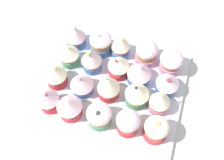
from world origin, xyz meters
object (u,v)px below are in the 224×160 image
Objects in this scene: cupcake_9 at (107,87)px; cupcake_13 at (82,84)px; cupcake_1 at (160,102)px; cupcake_17 at (55,75)px; cupcake_3 at (171,62)px; baking_tray at (112,86)px; cupcake_4 at (128,123)px; cupcake_10 at (119,67)px; cupcake_12 at (70,107)px; cupcake_0 at (156,129)px; cupcake_6 at (139,74)px; cupcake_8 at (99,116)px; cupcake_14 at (92,60)px; cupcake_15 at (101,43)px; cupcake_2 at (167,84)px; cupcake_11 at (121,46)px; cupcake_19 at (75,36)px; cupcake_5 at (137,95)px; cupcake_16 at (48,99)px; cupcake_7 at (146,53)px; cupcake_18 at (69,55)px.

cupcake_9 reaches higher than cupcake_13.
cupcake_17 is at bearing 91.03° from cupcake_1.
cupcake_13 is at bearing 122.99° from cupcake_3.
cupcake_4 is at bearing -145.73° from baking_tray.
cupcake_10 is 17.28cm from cupcake_12.
cupcake_0 is 1.00× the size of cupcake_6.
cupcake_8 is at bearing 177.97° from cupcake_10.
cupcake_14 is 10.52cm from cupcake_17.
cupcake_3 is 0.99× the size of cupcake_15.
cupcake_17 is at bearing 102.43° from cupcake_2.
cupcake_8 is 16.15cm from cupcake_14.
cupcake_1 is 19.72cm from cupcake_11.
cupcake_1 reaches higher than baking_tray.
cupcake_17 reaches higher than cupcake_2.
cupcake_19 is at bearing 54.01° from baking_tray.
cupcake_10 is (4.19, -0.57, 4.23)cm from baking_tray.
cupcake_9 is at bearing -155.07° from cupcake_15.
cupcake_5 is 22.64cm from cupcake_16.
cupcake_9 reaches higher than cupcake_12.
cupcake_11 is 0.92× the size of cupcake_14.
cupcake_3 is at bearing -46.27° from cupcake_12.
cupcake_6 is at bearing -94.90° from cupcake_10.
cupcake_12 is at bearing 91.15° from cupcake_8.
cupcake_6 and cupcake_12 have the same top height.
cupcake_5 reaches higher than cupcake_0.
cupcake_1 is 1.02× the size of cupcake_6.
cupcake_12 is at bearing 133.73° from cupcake_3.
cupcake_19 is at bearing 90.75° from cupcake_7.
cupcake_9 is at bearing 134.01° from cupcake_6.
cupcake_15 is at bearing -18.84° from cupcake_16.
cupcake_14 is 6.66cm from cupcake_15.
cupcake_17 reaches higher than cupcake_13.
cupcake_10 is at bearing -86.68° from cupcake_14.
cupcake_0 is 1.04× the size of cupcake_8.
cupcake_18 is at bearing 43.12° from cupcake_8.
cupcake_17 is at bearing 7.92° from cupcake_16.
cupcake_14 reaches higher than cupcake_2.
cupcake_1 is at bearing -89.73° from cupcake_9.
cupcake_6 is at bearing 129.71° from cupcake_3.
cupcake_15 is at bearing 93.61° from cupcake_11.
cupcake_5 is 0.96× the size of cupcake_14.
cupcake_4 is 7.33cm from cupcake_8.
cupcake_13 is at bearing 73.59° from cupcake_0.
cupcake_0 is at bearing -84.47° from cupcake_4.
cupcake_6 is 20.45cm from cupcake_12.
cupcake_6 and cupcake_13 have the same top height.
cupcake_12 is 0.98× the size of cupcake_18.
cupcake_18 is (-5.96, 27.52, -0.07)cm from cupcake_3.
cupcake_18 is 6.54cm from cupcake_19.
cupcake_3 is 28.13cm from cupcake_19.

